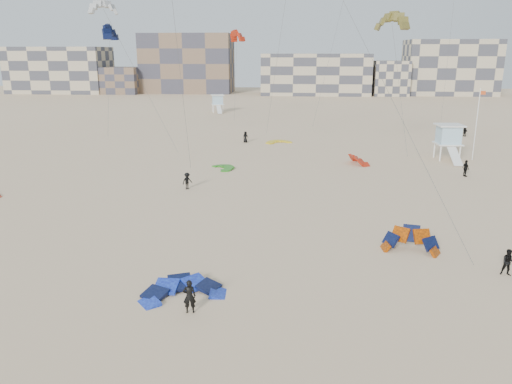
# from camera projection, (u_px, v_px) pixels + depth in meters

# --- Properties ---
(ground) EXTENTS (320.00, 320.00, 0.00)m
(ground) POSITION_uv_depth(u_px,v_px,m) (207.00, 278.00, 28.52)
(ground) COLOR #D6B68F
(ground) RESTS_ON ground
(kite_ground_blue) EXTENTS (5.60, 5.74, 2.14)m
(kite_ground_blue) POSITION_uv_depth(u_px,v_px,m) (183.00, 295.00, 26.54)
(kite_ground_blue) COLOR blue
(kite_ground_blue) RESTS_ON ground
(kite_ground_orange) EXTENTS (4.37, 4.30, 3.59)m
(kite_ground_orange) POSITION_uv_depth(u_px,v_px,m) (410.00, 251.00, 32.40)
(kite_ground_orange) COLOR #EF5400
(kite_ground_orange) RESTS_ON ground
(kite_ground_green) EXTENTS (4.17, 4.09, 0.78)m
(kite_ground_green) POSITION_uv_depth(u_px,v_px,m) (223.00, 169.00, 55.28)
(kite_ground_green) COLOR #188516
(kite_ground_green) RESTS_ON ground
(kite_ground_red_far) EXTENTS (4.15, 4.04, 3.22)m
(kite_ground_red_far) POSITION_uv_depth(u_px,v_px,m) (359.00, 164.00, 57.67)
(kite_ground_red_far) COLOR red
(kite_ground_red_far) RESTS_ON ground
(kite_ground_yellow) EXTENTS (4.49, 4.59, 0.59)m
(kite_ground_yellow) POSITION_uv_depth(u_px,v_px,m) (279.00, 143.00, 71.06)
(kite_ground_yellow) COLOR yellow
(kite_ground_yellow) RESTS_ON ground
(kitesurfer_main) EXTENTS (0.70, 0.52, 1.75)m
(kitesurfer_main) POSITION_uv_depth(u_px,v_px,m) (189.00, 296.00, 24.53)
(kitesurfer_main) COLOR black
(kitesurfer_main) RESTS_ON ground
(kitesurfer_b) EXTENTS (0.88, 0.75, 1.59)m
(kitesurfer_b) POSITION_uv_depth(u_px,v_px,m) (509.00, 263.00, 28.68)
(kitesurfer_b) COLOR black
(kitesurfer_b) RESTS_ON ground
(kitesurfer_c) EXTENTS (1.14, 1.14, 1.59)m
(kitesurfer_c) POSITION_uv_depth(u_px,v_px,m) (187.00, 181.00, 46.84)
(kitesurfer_c) COLOR black
(kitesurfer_c) RESTS_ON ground
(kitesurfer_d) EXTENTS (0.70, 1.09, 1.73)m
(kitesurfer_d) POSITION_uv_depth(u_px,v_px,m) (466.00, 168.00, 51.59)
(kitesurfer_d) COLOR black
(kitesurfer_d) RESTS_ON ground
(kitesurfer_e) EXTENTS (0.91, 0.78, 1.58)m
(kitesurfer_e) POSITION_uv_depth(u_px,v_px,m) (245.00, 137.00, 71.09)
(kitesurfer_e) COLOR black
(kitesurfer_e) RESTS_ON ground
(kitesurfer_f) EXTENTS (0.91, 1.56, 1.61)m
(kitesurfer_f) POSITION_uv_depth(u_px,v_px,m) (465.00, 131.00, 76.25)
(kitesurfer_f) COLOR black
(kitesurfer_f) RESTS_ON ground
(kite_fly_grey) EXTENTS (10.01, 4.32, 17.43)m
(kite_fly_grey) POSITION_uv_depth(u_px,v_px,m) (103.00, 9.00, 55.54)
(kite_fly_grey) COLOR silver
(kite_fly_grey) RESTS_ON ground
(kite_fly_olive) EXTENTS (5.37, 5.40, 16.14)m
(kite_fly_olive) POSITION_uv_depth(u_px,v_px,m) (392.00, 23.00, 54.75)
(kite_fly_olive) COLOR brown
(kite_fly_olive) RESTS_ON ground
(kite_fly_navy) EXTENTS (4.11, 5.33, 15.28)m
(kite_fly_navy) POSITION_uv_depth(u_px,v_px,m) (110.00, 34.00, 69.04)
(kite_fly_navy) COLOR #0E163D
(kite_fly_navy) RESTS_ON ground
(kite_fly_red) EXTENTS (5.30, 6.55, 15.56)m
(kite_fly_red) POSITION_uv_depth(u_px,v_px,m) (237.00, 37.00, 86.37)
(kite_fly_red) COLOR red
(kite_fly_red) RESTS_ON ground
(lifeguard_tower_near) EXTENTS (3.15, 5.84, 4.22)m
(lifeguard_tower_near) POSITION_uv_depth(u_px,v_px,m) (448.00, 142.00, 59.49)
(lifeguard_tower_near) COLOR white
(lifeguard_tower_near) RESTS_ON ground
(lifeguard_tower_far) EXTENTS (3.25, 5.44, 3.72)m
(lifeguard_tower_far) POSITION_uv_depth(u_px,v_px,m) (218.00, 104.00, 106.42)
(lifeguard_tower_far) COLOR white
(lifeguard_tower_far) RESTS_ON ground
(flagpole) EXTENTS (0.69, 0.11, 8.45)m
(flagpole) POSITION_uv_depth(u_px,v_px,m) (477.00, 123.00, 58.63)
(flagpole) COLOR white
(flagpole) RESTS_ON ground
(condo_west_a) EXTENTS (30.00, 15.00, 14.00)m
(condo_west_a) POSITION_uv_depth(u_px,v_px,m) (60.00, 70.00, 156.93)
(condo_west_a) COLOR #BFAE8C
(condo_west_a) RESTS_ON ground
(condo_west_b) EXTENTS (28.00, 14.00, 18.00)m
(condo_west_b) POSITION_uv_depth(u_px,v_px,m) (188.00, 63.00, 157.03)
(condo_west_b) COLOR brown
(condo_west_b) RESTS_ON ground
(condo_mid) EXTENTS (32.00, 16.00, 12.00)m
(condo_mid) POSITION_uv_depth(u_px,v_px,m) (315.00, 74.00, 150.81)
(condo_mid) COLOR #BFAE8C
(condo_mid) RESTS_ON ground
(condo_east) EXTENTS (26.00, 14.00, 16.00)m
(condo_east) POSITION_uv_depth(u_px,v_px,m) (450.00, 68.00, 148.99)
(condo_east) COLOR #BFAE8C
(condo_east) RESTS_ON ground
(condo_fill_left) EXTENTS (12.00, 10.00, 8.00)m
(condo_fill_left) POSITION_uv_depth(u_px,v_px,m) (120.00, 80.00, 154.23)
(condo_fill_left) COLOR brown
(condo_fill_left) RESTS_ON ground
(condo_fill_right) EXTENTS (10.00, 10.00, 10.00)m
(condo_fill_right) POSITION_uv_depth(u_px,v_px,m) (390.00, 78.00, 147.40)
(condo_fill_right) COLOR #BFAE8C
(condo_fill_right) RESTS_ON ground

